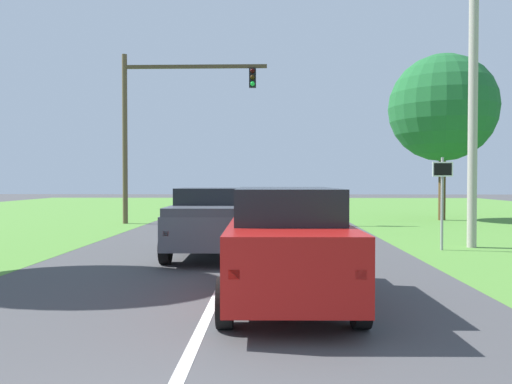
# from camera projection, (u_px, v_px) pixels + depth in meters

# --- Properties ---
(ground_plane) EXTENTS (120.00, 120.00, 0.00)m
(ground_plane) POSITION_uv_depth(u_px,v_px,m) (236.00, 253.00, 14.30)
(ground_plane) COLOR #424244
(red_suv_near) EXTENTS (2.20, 4.76, 1.94)m
(red_suv_near) POSITION_uv_depth(u_px,v_px,m) (287.00, 242.00, 8.56)
(red_suv_near) COLOR #9E1411
(red_suv_near) RESTS_ON ground_plane
(pickup_truck_lead) EXTENTS (2.34, 4.97, 1.86)m
(pickup_truck_lead) POSITION_uv_depth(u_px,v_px,m) (212.00, 221.00, 13.84)
(pickup_truck_lead) COLOR #4C515B
(pickup_truck_lead) RESTS_ON ground_plane
(traffic_light) EXTENTS (6.89, 0.40, 8.05)m
(traffic_light) POSITION_uv_depth(u_px,v_px,m) (160.00, 113.00, 23.99)
(traffic_light) COLOR brown
(traffic_light) RESTS_ON ground_plane
(keep_moving_sign) EXTENTS (0.60, 0.09, 2.75)m
(keep_moving_sign) POSITION_uv_depth(u_px,v_px,m) (442.00, 191.00, 14.93)
(keep_moving_sign) COLOR gray
(keep_moving_sign) RESTS_ON ground_plane
(oak_tree_right) EXTENTS (5.49, 5.49, 8.55)m
(oak_tree_right) POSITION_uv_depth(u_px,v_px,m) (443.00, 108.00, 26.06)
(oak_tree_right) COLOR #4C351E
(oak_tree_right) RESTS_ON ground_plane
(utility_pole_right) EXTENTS (0.28, 0.28, 10.10)m
(utility_pole_right) POSITION_uv_depth(u_px,v_px,m) (473.00, 83.00, 15.45)
(utility_pole_right) COLOR #9E998E
(utility_pole_right) RESTS_ON ground_plane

